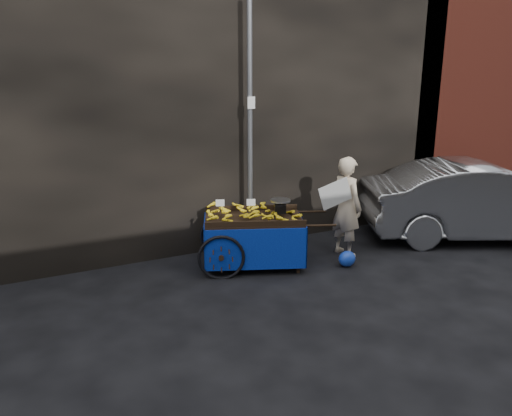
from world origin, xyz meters
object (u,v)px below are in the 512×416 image
parked_car (483,201)px  vendor (346,206)px  plastic_bag (347,259)px  banana_cart (251,223)px

parked_car → vendor: bearing=107.3°
vendor → plastic_bag: 0.86m
plastic_bag → parked_car: bearing=1.4°
plastic_bag → parked_car: 2.97m
plastic_bag → parked_car: (2.91, 0.07, 0.55)m
banana_cart → vendor: bearing=12.4°
banana_cart → parked_car: parked_car is taller
banana_cart → parked_car: bearing=13.1°
vendor → parked_car: vendor is taller
banana_cart → parked_car: (4.20, -0.63, 0.00)m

